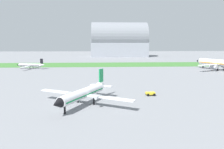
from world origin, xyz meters
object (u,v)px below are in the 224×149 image
Objects in this scene: airplane_taxiing_turboprop at (30,65)px; airplane_parked_jet_far at (220,63)px; baggage_cart_near_gate at (150,93)px; airplane_foreground_turboprop at (84,93)px.

airplane_taxiing_turboprop is 100.68m from airplane_parked_jet_far.
airplane_taxiing_turboprop is at bearing 125.79° from baggage_cart_near_gate.
airplane_parked_jet_far is at bearing 41.60° from baggage_cart_near_gate.
airplane_parked_jet_far is 1.27× the size of airplane_foreground_turboprop.
airplane_parked_jet_far is 11.24× the size of baggage_cart_near_gate.
airplane_taxiing_turboprop is at bearing -125.15° from airplane_foreground_turboprop.
airplane_foreground_turboprop reaches higher than airplane_taxiing_turboprop.
airplane_foreground_turboprop is (-65.32, -57.18, -1.15)m from airplane_parked_jet_far.
airplane_taxiing_turboprop is 0.85× the size of airplane_foreground_turboprop.
airplane_parked_jet_far is at bearing 159.31° from airplane_foreground_turboprop.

